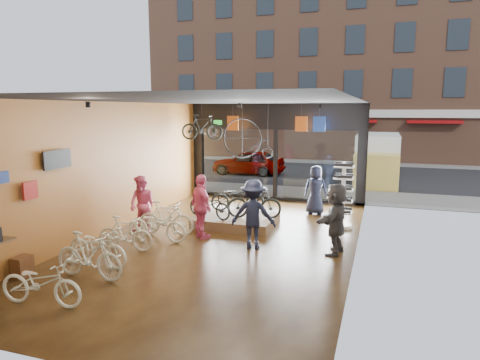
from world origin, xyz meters
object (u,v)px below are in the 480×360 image
at_px(floor_bike_2, 97,246).
at_px(customer_3, 253,214).
at_px(street_car, 248,162).
at_px(penny_farthing, 250,140).
at_px(customer_4, 316,190).
at_px(customer_5, 336,219).
at_px(display_bike_right, 237,197).
at_px(display_platform, 236,221).
at_px(sunglasses_rack, 343,195).
at_px(customer_1, 142,205).
at_px(floor_bike_3, 125,233).
at_px(customer_2, 201,207).
at_px(display_bike_mid, 254,202).
at_px(hung_bike, 202,127).
at_px(display_bike_left, 210,204).
at_px(floor_bike_0, 41,283).
at_px(floor_bike_1, 89,256).
at_px(floor_bike_5, 166,218).
at_px(floor_bike_4, 157,225).
at_px(box_truck, 377,160).

relative_size(floor_bike_2, customer_3, 0.96).
distance_m(street_car, penny_farthing, 8.33).
bearing_deg(customer_4, customer_5, 111.00).
bearing_deg(display_bike_right, customer_5, -148.48).
bearing_deg(display_platform, sunglasses_rack, 14.64).
height_order(display_platform, customer_4, customer_4).
distance_m(street_car, customer_1, 11.98).
relative_size(display_bike_right, sunglasses_rack, 0.86).
bearing_deg(floor_bike_3, customer_4, -40.97).
bearing_deg(customer_2, display_bike_right, -56.88).
bearing_deg(customer_1, customer_5, 11.49).
height_order(display_bike_mid, hung_bike, hung_bike).
height_order(sunglasses_rack, hung_bike, hung_bike).
bearing_deg(display_bike_right, display_bike_left, 133.34).
relative_size(floor_bike_2, customer_4, 1.03).
bearing_deg(floor_bike_0, penny_farthing, -14.01).
height_order(floor_bike_1, floor_bike_5, floor_bike_1).
distance_m(floor_bike_4, customer_1, 0.97).
distance_m(display_bike_mid, customer_2, 1.84).
relative_size(display_platform, hung_bike, 1.52).
bearing_deg(penny_farthing, customer_2, -92.32).
xyz_separation_m(floor_bike_2, floor_bike_5, (0.35, 2.66, 0.04)).
bearing_deg(display_bike_left, penny_farthing, 10.80).
bearing_deg(display_bike_right, display_platform, 172.30).
height_order(floor_bike_0, floor_bike_5, floor_bike_5).
height_order(floor_bike_3, customer_1, customer_1).
xyz_separation_m(floor_bike_3, floor_bike_4, (0.37, 0.96, 0.01)).
bearing_deg(floor_bike_2, customer_1, 16.47).
relative_size(floor_bike_3, display_bike_left, 0.94).
bearing_deg(hung_bike, display_bike_right, -137.60).
bearing_deg(floor_bike_1, display_platform, -14.85).
height_order(floor_bike_0, display_bike_mid, display_bike_mid).
height_order(display_bike_right, hung_bike, hung_bike).
xyz_separation_m(floor_bike_1, sunglasses_rack, (4.74, 5.81, 0.50)).
height_order(display_bike_mid, sunglasses_rack, sunglasses_rack).
bearing_deg(customer_4, hung_bike, 2.92).
bearing_deg(floor_bike_0, customer_2, -18.99).
bearing_deg(box_truck, customer_5, -94.19).
bearing_deg(display_bike_right, box_truck, -49.40).
relative_size(display_bike_right, penny_farthing, 0.95).
height_order(street_car, box_truck, box_truck).
relative_size(floor_bike_1, penny_farthing, 0.93).
relative_size(floor_bike_1, customer_2, 0.94).
relative_size(customer_4, hung_bike, 1.07).
bearing_deg(display_bike_left, display_platform, -40.92).
bearing_deg(customer_3, customer_5, -179.91).
bearing_deg(display_bike_mid, floor_bike_2, 135.75).
relative_size(box_truck, floor_bike_4, 3.39).
xyz_separation_m(floor_bike_5, display_platform, (1.58, 1.59, -0.35)).
bearing_deg(street_car, floor_bike_3, 3.79).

